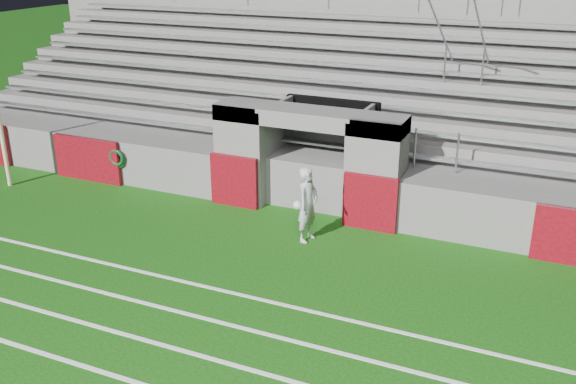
% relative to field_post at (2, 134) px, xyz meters
% --- Properties ---
extents(ground, '(90.00, 90.00, 0.00)m').
position_rel_field_post_xyz_m(ground, '(8.26, -1.69, -1.48)').
color(ground, '#11450B').
rests_on(ground, ground).
extents(field_post, '(0.11, 0.11, 2.97)m').
position_rel_field_post_xyz_m(field_post, '(0.00, 0.00, 0.00)').
color(field_post, beige).
rests_on(field_post, ground).
extents(stadium_structure, '(26.00, 8.48, 5.42)m').
position_rel_field_post_xyz_m(stadium_structure, '(8.26, 6.27, 0.01)').
color(stadium_structure, '#5B5856').
rests_on(stadium_structure, ground).
extents(goalkeeper_with_ball, '(0.56, 0.69, 1.74)m').
position_rel_field_post_xyz_m(goalkeeper_with_ball, '(8.94, 0.11, -0.61)').
color(goalkeeper_with_ball, '#A8ADB1').
rests_on(goalkeeper_with_ball, ground).
extents(hose_coil, '(0.49, 0.14, 0.57)m').
position_rel_field_post_xyz_m(hose_coil, '(2.82, 1.23, -0.70)').
color(hose_coil, '#0B3B0C').
rests_on(hose_coil, ground).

